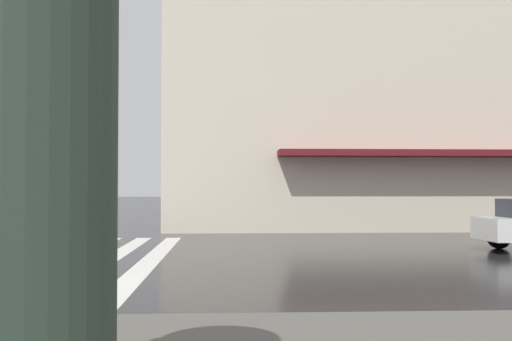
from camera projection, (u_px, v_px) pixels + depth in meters
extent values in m
cube|color=silver|center=(151.00, 260.00, 14.58)|extent=(13.00, 0.50, 0.01)
cube|color=silver|center=(108.00, 260.00, 14.53)|extent=(13.00, 0.50, 0.01)
cube|color=silver|center=(65.00, 261.00, 14.48)|extent=(13.00, 0.50, 0.01)
cube|color=silver|center=(22.00, 261.00, 14.43)|extent=(13.00, 0.50, 0.01)
cube|color=beige|center=(463.00, 43.00, 31.58)|extent=(15.15, 29.12, 18.31)
cylinder|color=#28382D|center=(16.00, 194.00, 3.70)|extent=(1.19, 1.19, 3.04)
cube|color=#B78C19|center=(46.00, 172.00, 4.30)|extent=(0.02, 0.89, 1.95)
cylinder|color=black|center=(499.00, 238.00, 17.38)|extent=(0.20, 0.62, 0.62)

